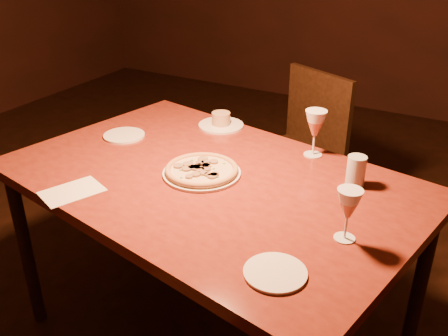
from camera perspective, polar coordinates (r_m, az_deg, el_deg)
The scene contains 11 objects.
floor at distance 2.42m, azimuth -8.61°, elevation -18.23°, with size 7.00×7.00×0.00m, color #321810.
dining_table at distance 1.91m, azimuth -1.63°, elevation -2.92°, with size 1.71×1.28×0.83m.
chair_far at distance 2.84m, azimuth 8.46°, elevation 2.25°, with size 0.61×0.61×0.95m.
pizza_plate at distance 1.88m, azimuth -2.57°, elevation -0.27°, with size 0.30×0.30×0.03m.
ramekin_saucer at distance 2.33m, azimuth -0.34°, elevation 5.29°, with size 0.21×0.21×0.07m.
wine_glass_far at distance 2.04m, azimuth 10.31°, elevation 3.92°, with size 0.09×0.09×0.19m, color #B7684C, non-canonical shape.
wine_glass_right at distance 1.52m, azimuth 13.92°, elevation -5.21°, with size 0.08×0.08×0.17m, color #B7684C, non-canonical shape.
water_tumbler at distance 1.85m, azimuth 14.84°, elevation -0.34°, with size 0.07×0.07×0.11m, color #B4BFC4.
side_plate_left at distance 2.26m, azimuth -11.35°, elevation 3.68°, with size 0.18×0.18×0.01m, color white.
side_plate_near at distance 1.40m, azimuth 5.87°, elevation -11.81°, with size 0.18×0.18×0.01m, color white.
menu_card at distance 1.85m, azimuth -16.97°, elevation -2.58°, with size 0.14×0.21×0.00m, color white.
Camera 1 is at (1.13, -1.31, 1.70)m, focal length 40.00 mm.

